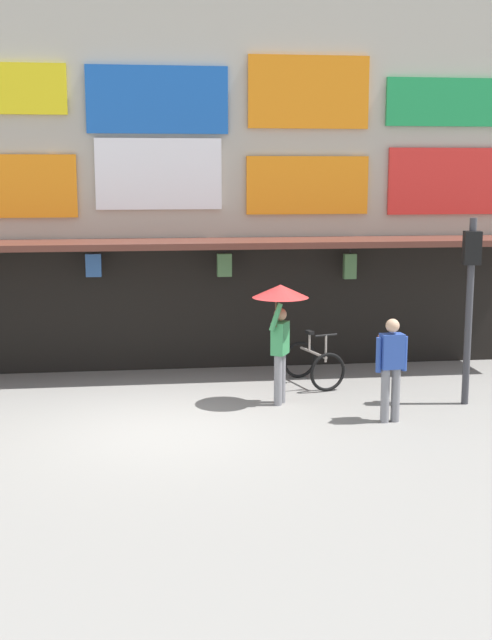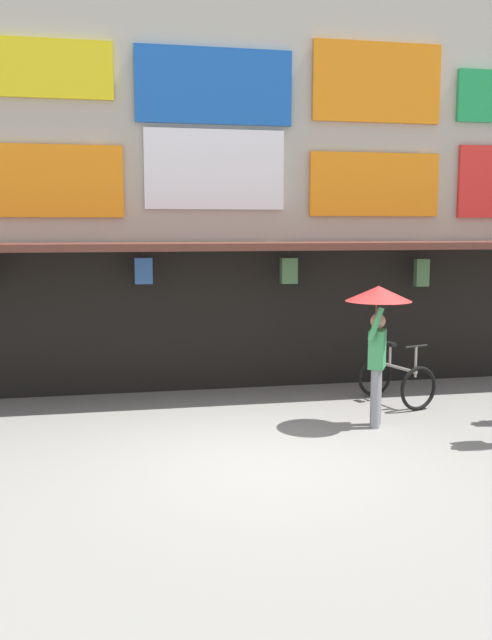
{
  "view_description": "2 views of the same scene",
  "coord_description": "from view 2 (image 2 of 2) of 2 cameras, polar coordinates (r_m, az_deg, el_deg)",
  "views": [
    {
      "loc": [
        -0.36,
        -12.48,
        3.96
      ],
      "look_at": [
        1.29,
        0.57,
        1.59
      ],
      "focal_mm": 46.45,
      "sensor_mm": 36.0,
      "label": 1
    },
    {
      "loc": [
        -1.84,
        -8.16,
        2.92
      ],
      "look_at": [
        -0.06,
        0.83,
        1.68
      ],
      "focal_mm": 38.74,
      "sensor_mm": 36.0,
      "label": 2
    }
  ],
  "objects": [
    {
      "name": "ground_plane",
      "position": [
        8.86,
        1.48,
        -11.55
      ],
      "size": [
        80.0,
        80.0,
        0.0
      ],
      "primitive_type": "plane",
      "color": "gray"
    },
    {
      "name": "shopfront",
      "position": [
        12.9,
        -3.0,
        12.32
      ],
      "size": [
        18.0,
        2.6,
        8.0
      ],
      "color": "#B2AD9E",
      "rests_on": "ground"
    },
    {
      "name": "bicycle_parked",
      "position": [
        11.8,
        12.29,
        -4.85
      ],
      "size": [
        1.02,
        1.32,
        1.05
      ],
      "color": "black",
      "rests_on": "ground"
    },
    {
      "name": "pedestrian_with_umbrella",
      "position": [
        10.15,
        10.85,
        0.32
      ],
      "size": [
        0.96,
        0.96,
        2.08
      ],
      "color": "gray",
      "rests_on": "ground"
    }
  ]
}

